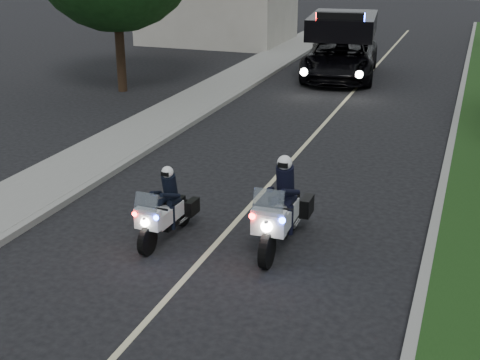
# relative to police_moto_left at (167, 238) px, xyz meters

# --- Properties ---
(ground) EXTENTS (120.00, 120.00, 0.00)m
(ground) POSITION_rel_police_moto_left_xyz_m (1.05, -1.00, 0.00)
(ground) COLOR black
(ground) RESTS_ON ground
(curb_right) EXTENTS (0.20, 60.00, 0.15)m
(curb_right) POSITION_rel_police_moto_left_xyz_m (5.15, 9.00, 0.07)
(curb_right) COLOR gray
(curb_right) RESTS_ON ground
(grass_verge) EXTENTS (1.20, 60.00, 0.16)m
(grass_verge) POSITION_rel_police_moto_left_xyz_m (5.85, 9.00, 0.08)
(grass_verge) COLOR #193814
(grass_verge) RESTS_ON ground
(curb_left) EXTENTS (0.20, 60.00, 0.15)m
(curb_left) POSITION_rel_police_moto_left_xyz_m (-3.05, 9.00, 0.07)
(curb_left) COLOR gray
(curb_left) RESTS_ON ground
(sidewalk_left) EXTENTS (2.00, 60.00, 0.16)m
(sidewalk_left) POSITION_rel_police_moto_left_xyz_m (-4.15, 9.00, 0.08)
(sidewalk_left) COLOR gray
(sidewalk_left) RESTS_ON ground
(lane_marking) EXTENTS (0.12, 50.00, 0.01)m
(lane_marking) POSITION_rel_police_moto_left_xyz_m (1.05, 9.00, 0.00)
(lane_marking) COLOR #BFB78C
(lane_marking) RESTS_ON ground
(police_moto_left) EXTENTS (0.72, 1.84, 1.54)m
(police_moto_left) POSITION_rel_police_moto_left_xyz_m (0.00, 0.00, 0.00)
(police_moto_left) COLOR silver
(police_moto_left) RESTS_ON ground
(police_moto_right) EXTENTS (0.80, 2.22, 1.88)m
(police_moto_right) POSITION_rel_police_moto_left_xyz_m (2.30, 0.48, 0.00)
(police_moto_right) COLOR silver
(police_moto_right) RESTS_ON ground
(police_suv) EXTENTS (3.75, 6.78, 3.14)m
(police_suv) POSITION_rel_police_moto_left_xyz_m (-0.06, 17.32, 0.00)
(police_suv) COLOR black
(police_suv) RESTS_ON ground
(bicycle) EXTENTS (0.60, 1.68, 0.88)m
(bicycle) POSITION_rel_police_moto_left_xyz_m (-0.98, 20.38, 0.00)
(bicycle) COLOR black
(bicycle) RESTS_ON ground
(cyclist) EXTENTS (0.62, 0.45, 1.62)m
(cyclist) POSITION_rel_police_moto_left_xyz_m (-0.98, 20.38, 0.00)
(cyclist) COLOR black
(cyclist) RESTS_ON ground
(tree_left_near) EXTENTS (8.10, 8.10, 10.90)m
(tree_left_near) POSITION_rel_police_moto_left_xyz_m (-7.71, 11.66, 0.00)
(tree_left_near) COLOR #163F15
(tree_left_near) RESTS_ON ground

